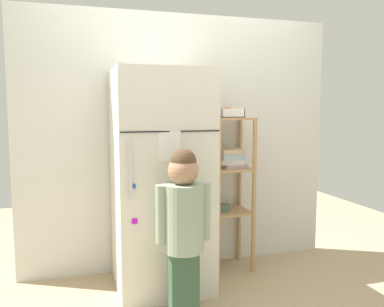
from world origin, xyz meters
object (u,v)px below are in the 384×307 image
Objects in this scene: refrigerator at (161,180)px; fruit_bin at (230,113)px; child_standing at (183,217)px; pantry_shelf_unit at (230,176)px.

refrigerator reaches higher than fruit_bin.
refrigerator is 0.55m from child_standing.
pantry_shelf_unit is 0.53m from fruit_bin.
refrigerator is at bearing -164.55° from pantry_shelf_unit.
child_standing is 1.14m from fruit_bin.
child_standing is at bearing -129.78° from fruit_bin.
refrigerator reaches higher than child_standing.
child_standing is at bearing -130.35° from pantry_shelf_unit.
child_standing is 0.94m from pantry_shelf_unit.
fruit_bin is (0.60, 0.72, 0.65)m from child_standing.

